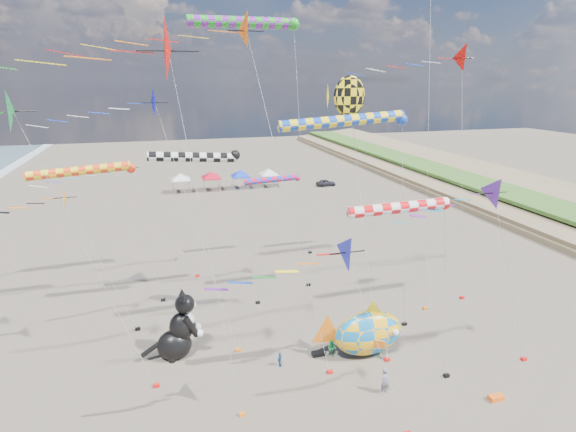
% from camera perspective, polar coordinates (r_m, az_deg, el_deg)
% --- Properties ---
extents(delta_kite_0, '(9.80, 2.00, 13.14)m').
position_cam_1_polar(delta_kite_0, '(28.23, 24.39, 2.41)').
color(delta_kite_0, '#582394').
rests_on(delta_kite_0, ground).
extents(delta_kite_1, '(13.55, 2.90, 20.90)m').
position_cam_1_polar(delta_kite_1, '(20.86, -17.94, 19.00)').
color(delta_kite_1, red).
rests_on(delta_kite_1, ground).
extents(delta_kite_2, '(11.95, 1.77, 11.76)m').
position_cam_1_polar(delta_kite_2, '(41.36, -20.50, 5.12)').
color(delta_kite_2, '#1466B4').
rests_on(delta_kite_2, ground).
extents(delta_kite_3, '(9.32, 1.58, 11.55)m').
position_cam_1_polar(delta_kite_3, '(33.67, -27.83, 1.47)').
color(delta_kite_3, orange).
rests_on(delta_kite_3, ground).
extents(delta_kite_5, '(12.59, 2.01, 21.56)m').
position_cam_1_polar(delta_kite_5, '(23.46, -6.81, 21.72)').
color(delta_kite_5, '#FF6106').
rests_on(delta_kite_5, ground).
extents(delta_kite_6, '(10.87, 1.81, 17.89)m').
position_cam_1_polar(delta_kite_6, '(27.20, -19.39, 12.68)').
color(delta_kite_6, '#080AB9').
rests_on(delta_kite_6, ground).
extents(delta_kite_7, '(10.02, 2.01, 11.37)m').
position_cam_1_polar(delta_kite_7, '(20.11, 6.20, -7.02)').
color(delta_kite_7, '#1A23B7').
rests_on(delta_kite_7, ground).
extents(delta_kite_8, '(11.08, 2.29, 20.93)m').
position_cam_1_polar(delta_kite_8, '(36.13, 20.08, 18.04)').
color(delta_kite_8, red).
rests_on(delta_kite_8, ground).
extents(delta_kite_9, '(13.02, 2.34, 17.97)m').
position_cam_1_polar(delta_kite_9, '(25.67, -31.55, 10.75)').
color(delta_kite_9, '#1C7D3C').
rests_on(delta_kite_9, ground).
extents(windsock_0, '(9.08, 0.74, 11.98)m').
position_cam_1_polar(windsock_0, '(37.26, -24.39, 5.19)').
color(windsock_0, '#FF3C15').
rests_on(windsock_0, ground).
extents(windsock_1, '(7.34, 0.66, 11.91)m').
position_cam_1_polar(windsock_1, '(25.03, 14.56, 0.89)').
color(windsock_1, red).
rests_on(windsock_1, ground).
extents(windsock_2, '(8.06, 0.76, 13.08)m').
position_cam_1_polar(windsock_2, '(34.11, -11.40, 7.26)').
color(windsock_2, black).
rests_on(windsock_2, ground).
extents(windsock_3, '(10.14, 0.76, 16.04)m').
position_cam_1_polar(windsock_3, '(29.59, 7.69, 11.78)').
color(windsock_3, '#1240BD').
rests_on(windsock_3, ground).
extents(windsock_4, '(7.20, 0.64, 8.78)m').
position_cam_1_polar(windsock_4, '(45.69, -1.71, 4.58)').
color(windsock_4, red).
rests_on(windsock_4, ground).
extents(windsock_5, '(9.78, 0.91, 22.69)m').
position_cam_1_polar(windsock_5, '(36.54, -5.13, 23.15)').
color(windsock_5, '#1B9822').
rests_on(windsock_5, ground).
extents(angelfish_kite, '(3.74, 3.02, 18.44)m').
position_cam_1_polar(angelfish_kite, '(30.57, 7.46, 14.57)').
color(angelfish_kite, yellow).
rests_on(angelfish_kite, ground).
extents(cat_inflatable, '(3.67, 2.04, 4.78)m').
position_cam_1_polar(cat_inflatable, '(31.92, -13.93, -13.25)').
color(cat_inflatable, black).
rests_on(cat_inflatable, ground).
extents(fish_inflatable, '(6.56, 3.13, 4.22)m').
position_cam_1_polar(fish_inflatable, '(31.85, 10.06, -14.41)').
color(fish_inflatable, '#1276B8').
rests_on(fish_inflatable, ground).
extents(person_adult, '(0.73, 0.59, 1.72)m').
position_cam_1_polar(person_adult, '(29.26, 12.23, -19.78)').
color(person_adult, slate).
rests_on(person_adult, ground).
extents(child_green, '(0.76, 0.72, 1.24)m').
position_cam_1_polar(child_green, '(32.01, 5.58, -16.41)').
color(child_green, '#1D813E').
rests_on(child_green, ground).
extents(child_blue, '(0.57, 0.59, 0.99)m').
position_cam_1_polar(child_blue, '(31.06, -1.04, -17.76)').
color(child_blue, '#205491').
rests_on(child_blue, ground).
extents(kite_bag_1, '(0.90, 0.44, 0.30)m').
position_cam_1_polar(kite_bag_1, '(31.17, 24.91, -20.20)').
color(kite_bag_1, '#F85C14').
rests_on(kite_bag_1, ground).
extents(kite_bag_2, '(0.90, 0.44, 0.30)m').
position_cam_1_polar(kite_bag_2, '(32.29, 3.89, -17.03)').
color(kite_bag_2, black).
rests_on(kite_bag_2, ground).
extents(tent_row, '(19.20, 4.20, 3.80)m').
position_cam_1_polar(tent_row, '(77.20, -7.91, 5.58)').
color(tent_row, white).
rests_on(tent_row, ground).
extents(parked_car, '(3.49, 1.44, 1.18)m').
position_cam_1_polar(parked_car, '(80.10, 4.83, 4.22)').
color(parked_car, '#26262D').
rests_on(parked_car, ground).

